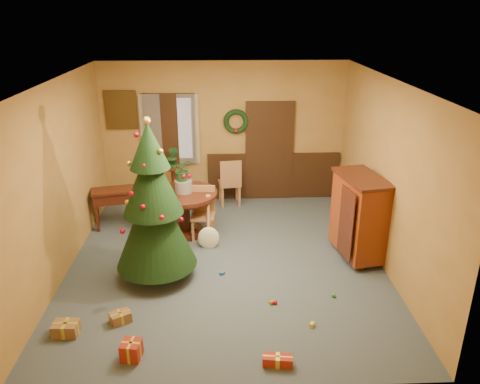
{
  "coord_description": "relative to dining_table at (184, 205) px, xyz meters",
  "views": [
    {
      "loc": [
        -0.04,
        -6.69,
        3.89
      ],
      "look_at": [
        0.24,
        0.4,
        1.06
      ],
      "focal_mm": 35.0,
      "sensor_mm": 36.0,
      "label": 1
    }
  ],
  "objects": [
    {
      "name": "gift_a",
      "position": [
        -1.32,
        -2.77,
        -0.49
      ],
      "size": [
        0.32,
        0.24,
        0.17
      ],
      "color": "brown",
      "rests_on": "floor"
    },
    {
      "name": "plant_stand",
      "position": [
        -0.28,
        1.15,
        -0.01
      ],
      "size": [
        0.35,
        0.35,
        0.9
      ],
      "color": "black",
      "rests_on": "floor"
    },
    {
      "name": "christmas_tree",
      "position": [
        -0.33,
        -1.42,
        0.61
      ],
      "size": [
        1.21,
        1.21,
        2.5
      ],
      "color": "#382111",
      "rests_on": "floor"
    },
    {
      "name": "toy_d",
      "position": [
        1.4,
        -2.24,
        -0.55
      ],
      "size": [
        0.06,
        0.06,
        0.06
      ],
      "primitive_type": "sphere",
      "color": "#B60C20",
      "rests_on": "floor"
    },
    {
      "name": "gift_b",
      "position": [
        -0.42,
        -3.24,
        -0.47
      ],
      "size": [
        0.25,
        0.25,
        0.23
      ],
      "color": "maroon",
      "rests_on": "floor"
    },
    {
      "name": "toy_b",
      "position": [
        2.26,
        -2.1,
        -0.55
      ],
      "size": [
        0.06,
        0.06,
        0.06
      ],
      "primitive_type": "sphere",
      "color": "#258A3D",
      "rests_on": "floor"
    },
    {
      "name": "chair_far",
      "position": [
        0.85,
        1.29,
        -0.04
      ],
      "size": [
        0.49,
        0.49,
        1.01
      ],
      "color": "#95653B",
      "rests_on": "floor"
    },
    {
      "name": "toy_a",
      "position": [
        0.66,
        -1.43,
        -0.55
      ],
      "size": [
        0.09,
        0.09,
        0.05
      ],
      "primitive_type": "cube",
      "rotation": [
        0.0,
        0.0,
        0.85
      ],
      "color": "#2860AF",
      "rests_on": "floor"
    },
    {
      "name": "room_envelope",
      "position": [
        0.94,
        1.68,
        0.54
      ],
      "size": [
        5.5,
        5.5,
        5.5
      ],
      "color": "#3A4754",
      "rests_on": "ground"
    },
    {
      "name": "dining_table",
      "position": [
        0.0,
        0.0,
        0.0
      ],
      "size": [
        1.2,
        1.2,
        0.82
      ],
      "color": "black",
      "rests_on": "floor"
    },
    {
      "name": "centerpiece_plant",
      "position": [
        0.0,
        0.0,
        0.67
      ],
      "size": [
        0.37,
        0.32,
        0.41
      ],
      "primitive_type": "imported",
      "color": "#1E4C23",
      "rests_on": "urn"
    },
    {
      "name": "toy_c",
      "position": [
        1.83,
        -2.74,
        -0.55
      ],
      "size": [
        0.08,
        0.09,
        0.05
      ],
      "primitive_type": "cube",
      "rotation": [
        0.0,
        0.0,
        1.02
      ],
      "color": "gold",
      "rests_on": "floor"
    },
    {
      "name": "chair_near",
      "position": [
        0.34,
        -0.1,
        -0.07
      ],
      "size": [
        0.44,
        0.44,
        0.94
      ],
      "color": "#95653B",
      "rests_on": "floor"
    },
    {
      "name": "urn",
      "position": [
        0.0,
        0.0,
        0.36
      ],
      "size": [
        0.3,
        0.3,
        0.22
      ],
      "primitive_type": "cylinder",
      "color": "slate",
      "rests_on": "dining_table"
    },
    {
      "name": "sideboard",
      "position": [
        2.88,
        -0.94,
        0.18
      ],
      "size": [
        0.78,
        1.19,
        1.41
      ],
      "color": "#531E09",
      "rests_on": "floor"
    },
    {
      "name": "gift_c",
      "position": [
        -0.68,
        -2.54,
        -0.51
      ],
      "size": [
        0.32,
        0.29,
        0.14
      ],
      "color": "brown",
      "rests_on": "floor"
    },
    {
      "name": "toy_e",
      "position": [
        1.36,
        -2.23,
        -0.55
      ],
      "size": [
        0.09,
        0.09,
        0.05
      ],
      "primitive_type": "cube",
      "rotation": [
        0.0,
        0.0,
        0.64
      ],
      "color": "gold",
      "rests_on": "floor"
    },
    {
      "name": "stand_plant",
      "position": [
        -0.28,
        1.15,
        0.54
      ],
      "size": [
        0.29,
        0.26,
        0.43
      ],
      "primitive_type": "imported",
      "rotation": [
        0.0,
        0.0,
        -0.36
      ],
      "color": "#19471E",
      "rests_on": "plant_stand"
    },
    {
      "name": "gift_d",
      "position": [
        1.3,
        -3.42,
        -0.52
      ],
      "size": [
        0.36,
        0.18,
        0.12
      ],
      "color": "maroon",
      "rests_on": "floor"
    },
    {
      "name": "guitar",
      "position": [
        0.44,
        -0.53,
        -0.14
      ],
      "size": [
        0.48,
        0.63,
        0.85
      ],
      "primitive_type": null,
      "rotation": [
        -0.49,
        0.0,
        0.23
      ],
      "color": "white",
      "rests_on": "floor"
    },
    {
      "name": "writing_desk",
      "position": [
        -1.3,
        0.39,
        -0.02
      ],
      "size": [
        0.91,
        0.59,
        0.74
      ],
      "color": "black",
      "rests_on": "floor"
    }
  ]
}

